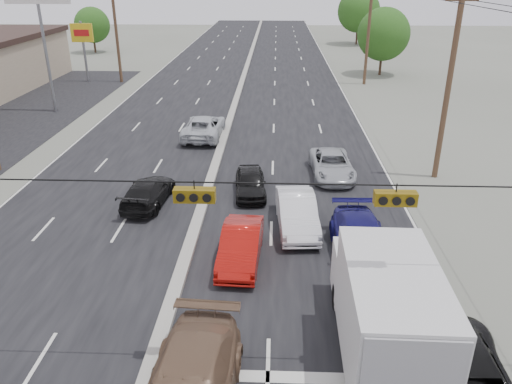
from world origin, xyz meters
TOP-DOWN VIEW (x-y plane):
  - ground at (0.00, 0.00)m, footprint 200.00×200.00m
  - road_surface at (0.00, 30.00)m, footprint 20.00×160.00m
  - center_median at (0.00, 30.00)m, footprint 0.50×160.00m
  - parking_lot at (-17.00, 25.00)m, footprint 10.00×42.00m
  - utility_pole_left_c at (-12.50, 40.00)m, footprint 1.60×0.30m
  - utility_pole_right_b at (12.50, 15.00)m, footprint 1.60×0.30m
  - utility_pole_right_c at (12.50, 40.00)m, footprint 1.60×0.30m
  - traffic_signals at (1.40, 0.00)m, footprint 25.00×0.30m
  - pole_sign_far at (-16.00, 40.00)m, footprint 2.20×0.25m
  - tree_left_far at (-22.00, 60.00)m, footprint 4.80×4.80m
  - tree_right_mid at (15.00, 45.00)m, footprint 5.60×5.60m
  - tree_right_far at (16.00, 70.00)m, footprint 6.40×6.40m
  - box_truck at (6.70, 0.39)m, footprint 2.54×6.90m
  - red_sedan at (2.22, 5.66)m, footprint 1.70×4.37m
  - queue_car_a at (2.27, 12.17)m, footprint 1.84×3.94m
  - queue_car_b at (4.52, 8.54)m, footprint 1.95×4.77m
  - queue_car_c at (6.70, 14.85)m, footprint 2.39×4.87m
  - queue_car_d at (7.00, 6.09)m, footprint 2.25×5.29m
  - oncoming_near at (-2.70, 10.82)m, footprint 2.17×4.55m
  - oncoming_far at (-1.40, 21.66)m, footprint 2.65×5.52m

SIDE VIEW (x-z plane):
  - ground at x=0.00m, z-range 0.00..0.00m
  - road_surface at x=0.00m, z-range -0.01..0.01m
  - parking_lot at x=-17.00m, z-range -0.01..0.01m
  - center_median at x=0.00m, z-range 0.00..0.20m
  - oncoming_near at x=-2.70m, z-range 0.00..1.28m
  - queue_car_a at x=2.27m, z-range 0.00..1.31m
  - queue_car_c at x=6.70m, z-range 0.00..1.33m
  - red_sedan at x=2.22m, z-range 0.00..1.42m
  - oncoming_far at x=-1.40m, z-range 0.00..1.52m
  - queue_car_d at x=7.00m, z-range 0.00..1.52m
  - queue_car_b at x=4.52m, z-range 0.00..1.54m
  - box_truck at x=6.70m, z-range 0.04..3.53m
  - tree_left_far at x=-22.00m, z-range 0.66..6.78m
  - tree_right_mid at x=15.00m, z-range 0.77..7.91m
  - pole_sign_far at x=-16.00m, z-range 1.41..7.41m
  - tree_right_far at x=16.00m, z-range 0.88..9.04m
  - utility_pole_left_c at x=-12.50m, z-range 0.11..10.11m
  - utility_pole_right_b at x=12.50m, z-range 0.11..10.11m
  - utility_pole_right_c at x=12.50m, z-range 0.11..10.11m
  - traffic_signals at x=1.40m, z-range 5.22..5.77m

